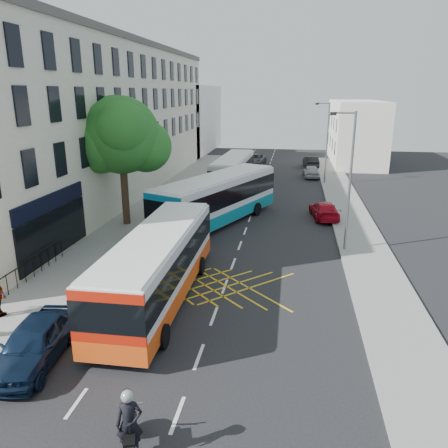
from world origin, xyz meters
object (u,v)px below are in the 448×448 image
at_px(bus_near, 158,265).
at_px(bus_mid, 218,199).
at_px(lamp_near, 349,175).
at_px(red_hatchback, 324,210).
at_px(motorbike, 130,427).
at_px(distant_car_dark, 311,162).
at_px(bus_far, 233,172).
at_px(distant_car_grey, 255,159).
at_px(parked_car_silver, 140,257).
at_px(lamp_far, 326,139).
at_px(parked_car_blue, 34,343).
at_px(distant_car_silver, 311,171).
at_px(street_tree, 121,136).

height_order(bus_near, bus_mid, bus_mid).
height_order(lamp_near, red_hatchback, lamp_near).
relative_size(motorbike, distant_car_dark, 0.53).
distance_m(bus_far, distant_car_grey, 15.03).
xyz_separation_m(bus_far, distant_car_grey, (0.88, 14.97, -0.99)).
relative_size(lamp_near, distant_car_dark, 1.86).
bearing_deg(lamp_near, parked_car_silver, -158.88).
distance_m(motorbike, parked_car_silver, 13.09).
bearing_deg(lamp_far, motorbike, -100.76).
distance_m(bus_near, parked_car_blue, 6.16).
bearing_deg(lamp_near, bus_mid, 151.81).
bearing_deg(parked_car_blue, lamp_near, 42.37).
height_order(lamp_far, bus_far, lamp_far).
height_order(bus_far, parked_car_silver, bus_far).
relative_size(lamp_far, bus_far, 0.71).
relative_size(lamp_far, bus_mid, 0.64).
bearing_deg(distant_car_silver, distant_car_dark, -95.11).
distance_m(lamp_far, distant_car_grey, 14.69).
height_order(bus_near, distant_car_grey, bus_near).
distance_m(distant_car_grey, distant_car_silver, 10.68).
bearing_deg(bus_far, parked_car_silver, -93.52).
relative_size(street_tree, motorbike, 3.89).
bearing_deg(lamp_far, distant_car_grey, 124.80).
bearing_deg(distant_car_silver, parked_car_silver, 66.61).
distance_m(lamp_near, motorbike, 18.46).
bearing_deg(distant_car_grey, distant_car_silver, -42.50).
distance_m(bus_near, motorbike, 9.12).
bearing_deg(parked_car_silver, distant_car_silver, 67.01).
xyz_separation_m(parked_car_silver, distant_car_silver, (9.93, 27.75, 0.08)).
relative_size(lamp_near, bus_near, 0.70).
bearing_deg(parked_car_silver, lamp_far, 62.15).
relative_size(street_tree, parked_car_silver, 2.38).
distance_m(lamp_near, lamp_far, 20.00).
height_order(lamp_far, bus_mid, lamp_far).
distance_m(lamp_far, parked_car_silver, 27.00).
height_order(bus_mid, red_hatchback, bus_mid).
xyz_separation_m(street_tree, distant_car_grey, (6.63, 28.65, -5.64)).
bearing_deg(motorbike, parked_car_blue, 126.12).
bearing_deg(parked_car_silver, distant_car_dark, 70.43).
distance_m(street_tree, lamp_far, 22.57).
bearing_deg(parked_car_silver, lamp_near, 17.82).
height_order(parked_car_blue, distant_car_silver, parked_car_blue).
bearing_deg(distant_car_silver, lamp_near, 89.15).
height_order(street_tree, distant_car_grey, street_tree).
bearing_deg(bus_mid, motorbike, -63.21).
relative_size(parked_car_blue, distant_car_dark, 1.05).
distance_m(parked_car_silver, distant_car_grey, 36.03).
distance_m(parked_car_silver, distant_car_silver, 29.48).
bearing_deg(distant_car_dark, lamp_far, 88.55).
relative_size(parked_car_blue, red_hatchback, 1.04).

